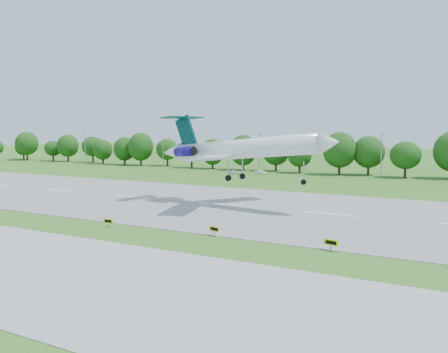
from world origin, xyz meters
TOP-DOWN VIEW (x-y plane):
  - ground at (0.00, 0.00)m, footprint 600.00×600.00m
  - runway at (0.00, 25.00)m, footprint 400.00×45.00m
  - taxiway at (0.00, -18.00)m, footprint 400.00×23.00m
  - tree_line at (0.00, 92.00)m, footprint 288.40×8.40m
  - light_poles at (-2.50, 82.00)m, footprint 175.90×0.25m
  - airliner at (2.99, 25.23)m, footprint 36.17×26.04m
  - taxi_sign_left at (-3.36, 0.40)m, footprint 1.56×0.23m
  - taxi_sign_centre at (12.19, 2.61)m, footprint 1.73×0.64m
  - taxi_sign_right at (27.16, 2.59)m, footprint 1.78×0.59m
  - service_vehicle_a at (-19.53, 81.80)m, footprint 3.60×1.48m
  - service_vehicle_b at (-25.69, 77.59)m, footprint 3.45×2.20m

SIDE VIEW (x-z plane):
  - ground at x=0.00m, z-range 0.00..0.00m
  - runway at x=0.00m, z-range 0.00..0.08m
  - taxiway at x=0.00m, z-range 0.00..0.08m
  - service_vehicle_b at x=-25.69m, z-range 0.00..1.09m
  - service_vehicle_a at x=-19.53m, z-range 0.00..1.16m
  - taxi_sign_left at x=-3.36m, z-range 0.26..1.35m
  - taxi_sign_centre at x=12.19m, z-range 0.29..1.51m
  - taxi_sign_right at x=27.16m, z-range 0.30..1.55m
  - tree_line at x=0.00m, z-range 0.99..11.39m
  - light_poles at x=-2.50m, z-range 0.24..12.43m
  - airliner at x=2.99m, z-range 4.22..15.68m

